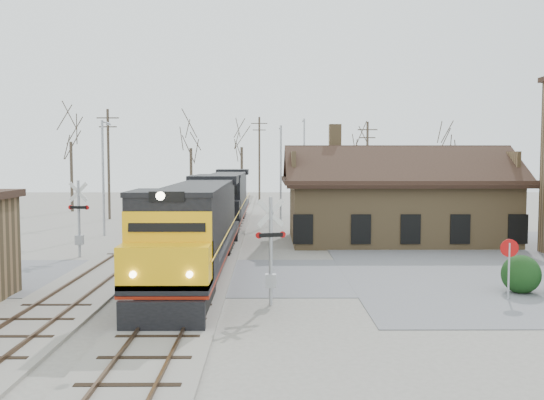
{
  "coord_description": "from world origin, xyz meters",
  "views": [
    {
      "loc": [
        3.41,
        -28.28,
        5.6
      ],
      "look_at": [
        3.64,
        9.0,
        3.0
      ],
      "focal_mm": 40.0,
      "sensor_mm": 36.0,
      "label": 1
    }
  ],
  "objects": [
    {
      "name": "crossbuck_near",
      "position": [
        3.5,
        -5.54,
        1.94
      ],
      "size": [
        1.16,
        0.4,
        4.13
      ],
      "rotation": [
        0.0,
        0.0,
        0.28
      ],
      "color": "#A5A8AD",
      "rests_on": "ground"
    },
    {
      "name": "crossbuck_far",
      "position": [
        -7.25,
        5.64,
        2.02
      ],
      "size": [
        1.23,
        0.33,
        4.34
      ],
      "rotation": [
        0.0,
        0.0,
        2.97
      ],
      "color": "#A5A8AD",
      "rests_on": "ground"
    },
    {
      "name": "tree_b",
      "position": [
        -5.08,
        38.3,
        7.75
      ],
      "size": [
        4.44,
        4.44,
        10.88
      ],
      "color": "#382D23",
      "rests_on": "ground"
    },
    {
      "name": "tree_a",
      "position": [
        -17.1,
        34.89,
        8.46
      ],
      "size": [
        4.85,
        4.85,
        11.87
      ],
      "color": "#382D23",
      "rests_on": "ground"
    },
    {
      "name": "utility_pole_c",
      "position": [
        13.41,
        32.86,
        4.83
      ],
      "size": [
        2.0,
        0.24,
        9.22
      ],
      "color": "#382D23",
      "rests_on": "ground"
    },
    {
      "name": "utility_pole_a",
      "position": [
        -11.1,
        26.82,
        5.22
      ],
      "size": [
        2.0,
        0.24,
        9.99
      ],
      "color": "#382D23",
      "rests_on": "ground"
    },
    {
      "name": "streetlight_c",
      "position": [
        7.19,
        35.85,
        5.4
      ],
      "size": [
        0.25,
        2.04,
        9.71
      ],
      "color": "#A5A8AD",
      "rests_on": "ground"
    },
    {
      "name": "locomotive_lead",
      "position": [
        0.0,
        0.15,
        2.36
      ],
      "size": [
        3.02,
        20.22,
        4.49
      ],
      "color": "black",
      "rests_on": "ground"
    },
    {
      "name": "ground",
      "position": [
        0.0,
        0.0,
        0.0
      ],
      "size": [
        140.0,
        140.0,
        0.0
      ],
      "primitive_type": "plane",
      "color": "#9A958B",
      "rests_on": "ground"
    },
    {
      "name": "depot",
      "position": [
        11.99,
        12.0,
        2.41
      ],
      "size": [
        15.2,
        9.31,
        7.9
      ],
      "color": "olive",
      "rests_on": "ground"
    },
    {
      "name": "tree_e",
      "position": [
        22.36,
        35.94,
        7.16
      ],
      "size": [
        4.11,
        4.11,
        10.06
      ],
      "color": "#382D23",
      "rests_on": "ground"
    },
    {
      "name": "road",
      "position": [
        0.0,
        0.0,
        0.01
      ],
      "size": [
        60.0,
        9.0,
        0.03
      ],
      "primitive_type": "cube",
      "color": "slate",
      "rests_on": "ground"
    },
    {
      "name": "hedge_a",
      "position": [
        13.85,
        -3.64,
        0.8
      ],
      "size": [
        1.59,
        1.59,
        1.59
      ],
      "primitive_type": "sphere",
      "color": "black",
      "rests_on": "ground"
    },
    {
      "name": "parking_lot",
      "position": [
        18.0,
        4.0,
        0.02
      ],
      "size": [
        22.0,
        26.0,
        0.03
      ],
      "primitive_type": "cube",
      "color": "slate",
      "rests_on": "ground"
    },
    {
      "name": "track_main",
      "position": [
        0.0,
        15.0,
        0.07
      ],
      "size": [
        3.4,
        90.0,
        0.24
      ],
      "color": "#9A958B",
      "rests_on": "ground"
    },
    {
      "name": "streetlight_b",
      "position": [
        4.5,
        24.33,
        4.73
      ],
      "size": [
        0.25,
        2.04,
        8.39
      ],
      "color": "#A5A8AD",
      "rests_on": "ground"
    },
    {
      "name": "tree_c",
      "position": [
        0.2,
        45.03,
        8.02
      ],
      "size": [
        4.6,
        4.6,
        11.26
      ],
      "color": "#382D23",
      "rests_on": "ground"
    },
    {
      "name": "do_not_enter_sign",
      "position": [
        12.91,
        -4.7,
        1.66
      ],
      "size": [
        0.72,
        0.08,
        2.41
      ],
      "rotation": [
        0.0,
        0.0,
        -0.06
      ],
      "color": "#A5A8AD",
      "rests_on": "ground"
    },
    {
      "name": "tree_d",
      "position": [
        14.19,
        42.52,
        6.93
      ],
      "size": [
        3.98,
        3.98,
        9.75
      ],
      "color": "#382D23",
      "rests_on": "ground"
    },
    {
      "name": "locomotive_trailing",
      "position": [
        0.0,
        20.65,
        2.36
      ],
      "size": [
        3.02,
        20.22,
        4.25
      ],
      "color": "black",
      "rests_on": "ground"
    },
    {
      "name": "track_siding",
      "position": [
        -4.5,
        15.0,
        0.07
      ],
      "size": [
        3.4,
        90.0,
        0.24
      ],
      "color": "#9A958B",
      "rests_on": "ground"
    },
    {
      "name": "utility_pole_b",
      "position": [
        2.31,
        46.26,
        5.53
      ],
      "size": [
        2.0,
        0.24,
        10.6
      ],
      "color": "#382D23",
      "rests_on": "ground"
    },
    {
      "name": "streetlight_a",
      "position": [
        -8.41,
        15.21,
        4.66
      ],
      "size": [
        0.25,
        2.04,
        8.27
      ],
      "color": "#A5A8AD",
      "rests_on": "ground"
    }
  ]
}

